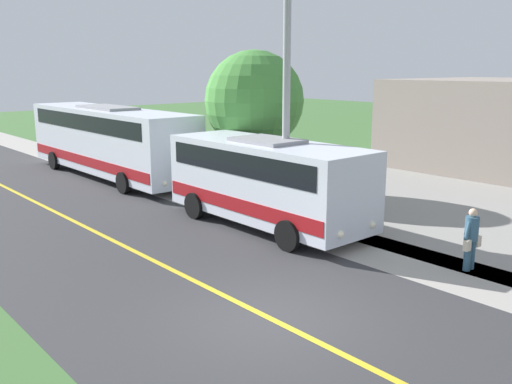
# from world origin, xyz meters

# --- Properties ---
(ground_plane) EXTENTS (120.00, 120.00, 0.00)m
(ground_plane) POSITION_xyz_m (0.00, 0.00, 0.00)
(ground_plane) COLOR #3D6633
(road_surface) EXTENTS (8.00, 100.00, 0.01)m
(road_surface) POSITION_xyz_m (0.00, 0.00, 0.00)
(road_surface) COLOR #333335
(road_surface) RESTS_ON ground
(sidewalk) EXTENTS (2.40, 100.00, 0.01)m
(sidewalk) POSITION_xyz_m (-5.20, 0.00, 0.00)
(sidewalk) COLOR #9E9991
(sidewalk) RESTS_ON ground
(road_centre_line) EXTENTS (0.16, 100.00, 0.00)m
(road_centre_line) POSITION_xyz_m (0.00, 0.00, 0.01)
(road_centre_line) COLOR gold
(road_centre_line) RESTS_ON ground
(shuttle_bus_front) EXTENTS (2.76, 7.48, 2.87)m
(shuttle_bus_front) POSITION_xyz_m (-4.56, -5.14, 1.58)
(shuttle_bus_front) COLOR silver
(shuttle_bus_front) RESTS_ON ground
(transit_bus_rear) EXTENTS (2.80, 11.95, 3.31)m
(transit_bus_rear) POSITION_xyz_m (-4.57, -16.14, 1.81)
(transit_bus_rear) COLOR silver
(transit_bus_rear) RESTS_ON ground
(pedestrian_with_bags) EXTENTS (0.72, 0.34, 1.62)m
(pedestrian_with_bags) POSITION_xyz_m (-5.74, 1.25, 0.86)
(pedestrian_with_bags) COLOR #335972
(pedestrian_with_bags) RESTS_ON ground
(street_light_pole) EXTENTS (1.97, 0.24, 7.32)m
(street_light_pole) POSITION_xyz_m (-4.87, -4.74, 4.06)
(street_light_pole) COLOR #9E9EA3
(street_light_pole) RESTS_ON ground
(tree_curbside) EXTENTS (3.95, 3.95, 5.75)m
(tree_curbside) POSITION_xyz_m (-7.40, -9.04, 3.76)
(tree_curbside) COLOR brown
(tree_curbside) RESTS_ON ground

